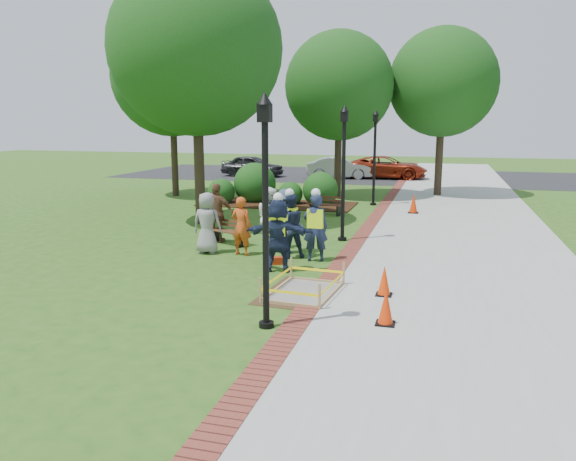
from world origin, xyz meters
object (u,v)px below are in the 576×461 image
(wet_concrete_pad, at_px, (304,283))
(hivis_worker_b, at_px, (315,226))
(bench_near, at_px, (228,237))
(cone_front, at_px, (386,308))
(lamp_near, at_px, (265,195))
(hivis_worker_c, at_px, (290,224))
(hivis_worker_a, at_px, (278,233))

(wet_concrete_pad, bearing_deg, hivis_worker_b, 98.09)
(bench_near, distance_m, cone_front, 7.94)
(hivis_worker_b, bearing_deg, lamp_near, -87.31)
(hivis_worker_b, relative_size, hivis_worker_c, 1.03)
(lamp_near, xyz_separation_m, hivis_worker_a, (-0.91, 3.86, -1.49))
(cone_front, relative_size, hivis_worker_b, 0.35)
(lamp_near, distance_m, hivis_worker_c, 5.64)
(cone_front, height_order, hivis_worker_c, hivis_worker_c)
(lamp_near, relative_size, hivis_worker_a, 2.11)
(wet_concrete_pad, height_order, lamp_near, lamp_near)
(hivis_worker_a, xyz_separation_m, hivis_worker_b, (0.67, 1.29, -0.01))
(bench_near, bearing_deg, hivis_worker_b, -23.22)
(bench_near, xyz_separation_m, cone_front, (5.45, -5.78, 0.10))
(bench_near, bearing_deg, hivis_worker_a, -47.25)
(bench_near, relative_size, cone_front, 2.02)
(wet_concrete_pad, height_order, bench_near, bench_near)
(cone_front, height_order, lamp_near, lamp_near)
(lamp_near, relative_size, hivis_worker_c, 2.19)
(cone_front, xyz_separation_m, lamp_near, (-2.12, -0.69, 2.14))
(wet_concrete_pad, distance_m, lamp_near, 3.15)
(wet_concrete_pad, bearing_deg, cone_front, -37.75)
(wet_concrete_pad, bearing_deg, hivis_worker_c, 110.91)
(wet_concrete_pad, xyz_separation_m, hivis_worker_a, (-1.09, 1.67, 0.76))
(hivis_worker_c, bearing_deg, lamp_near, -79.16)
(hivis_worker_c, bearing_deg, cone_front, -55.92)
(cone_front, relative_size, hivis_worker_c, 0.36)
(bench_near, height_order, lamp_near, lamp_near)
(bench_near, height_order, hivis_worker_a, hivis_worker_a)
(cone_front, xyz_separation_m, hivis_worker_b, (-2.36, 4.46, 0.64))
(wet_concrete_pad, relative_size, cone_front, 3.44)
(lamp_near, bearing_deg, hivis_worker_b, 92.69)
(bench_near, height_order, hivis_worker_b, hivis_worker_b)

